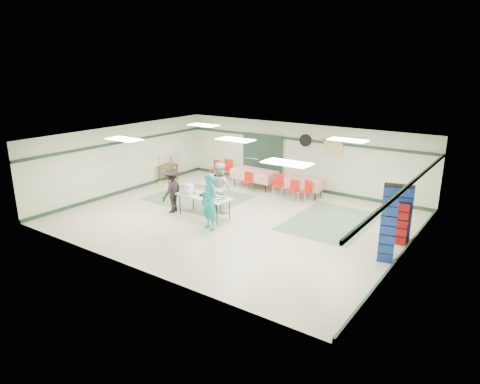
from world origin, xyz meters
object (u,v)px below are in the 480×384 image
Objects in this scene: serving_table at (204,197)px; printer_table at (168,167)px; volunteer_dark at (172,190)px; broom at (160,168)px; crate_stack_blue_b at (388,223)px; volunteer_teal at (209,202)px; volunteer_grey at (220,187)px; chair_b at (278,183)px; crate_stack_red at (402,222)px; chair_c at (307,189)px; office_printer at (178,158)px; crate_stack_blue_a at (404,214)px; dining_table_b at (254,174)px; chair_d at (247,180)px; chair_loose_a at (228,167)px; chair_a at (293,188)px; dining_table_a at (301,182)px; chair_loose_b at (216,167)px.

printer_table is at bearing 151.82° from serving_table.
broom is (-3.04, 2.47, -0.13)m from volunteer_dark.
volunteer_teal is at bearing -169.53° from crate_stack_blue_b.
volunteer_grey reaches higher than broom.
serving_table is 1.12× the size of volunteer_teal.
crate_stack_red reaches higher than chair_b.
serving_table is 3.56m from chair_b.
chair_c is 4.35m from crate_stack_red.
crate_stack_blue_a is at bearing -22.37° from office_printer.
dining_table_b is at bearing -62.96° from volunteer_grey.
chair_d is 3.77m from printer_table.
chair_loose_a is at bearing 36.33° from broom.
volunteer_teal is 2.03× the size of chair_loose_a.
chair_a is 0.99× the size of chair_d.
serving_table is 5.39m from office_printer.
chair_loose_a reaches higher than serving_table.
dining_table_a is at bearing 0.72° from printer_table.
crate_stack_red is (5.22, 2.37, -0.27)m from volunteer_teal.
volunteer_dark is (-1.28, -0.22, 0.08)m from serving_table.
volunteer_dark reaches higher than chair_loose_a.
office_printer reaches higher than chair_c.
volunteer_dark is 1.60× the size of printer_table.
crate_stack_red reaches higher than chair_a.
chair_d is (-2.12, 0.00, 0.01)m from chair_a.
chair_c reaches higher than dining_table_a.
volunteer_grey is at bearing 174.15° from crate_stack_blue_b.
chair_a is 5.57m from crate_stack_blue_b.
broom reaches higher than chair_c.
chair_b is at bearing -3.53° from printer_table.
chair_c is at bearing 140.65° from crate_stack_blue_b.
chair_d is at bearing 155.64° from volunteer_dark.
dining_table_b is 4.12m from broom.
chair_loose_b reaches higher than chair_d.
chair_b is 5.50m from crate_stack_red.
volunteer_grey is 3.35m from chair_c.
serving_table is at bearing -126.09° from chair_b.
crate_stack_blue_b reaches higher than volunteer_teal.
chair_d is (-2.67, -0.00, -0.03)m from chair_c.
crate_stack_blue_a reaches higher than office_printer.
chair_b is (0.88, 3.45, -0.15)m from serving_table.
volunteer_teal is 5.74m from crate_stack_red.
volunteer_dark reaches higher than broom.
crate_stack_red is at bearing -3.83° from chair_c.
chair_b is 1.10× the size of chair_c.
chair_b is 1.17× the size of chair_d.
serving_table is 0.84m from volunteer_grey.
crate_stack_blue_a is at bearing -155.24° from volunteer_grey.
crate_stack_red is (6.62, -1.83, 0.15)m from chair_d.
dining_table_b is 7.02m from crate_stack_blue_a.
crate_stack_red is at bearing -41.33° from chair_b.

